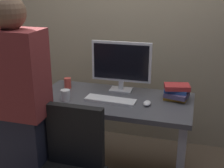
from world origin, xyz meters
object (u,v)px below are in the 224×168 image
person_at_desk (20,116)px  book_stack (176,92)px  cup_near_keyboard (65,95)px  cup_by_monitor (68,83)px  monitor (121,64)px  keyboard (110,100)px  mouse (147,103)px  desk (114,124)px

person_at_desk → book_stack: bearing=39.2°
cup_near_keyboard → cup_by_monitor: cup_by_monitor is taller
monitor → cup_by_monitor: (-0.50, -0.06, -0.21)m
person_at_desk → keyboard: 0.78m
person_at_desk → mouse: person_at_desk is taller
book_stack → desk: bearing=-166.5°
person_at_desk → keyboard: bearing=53.3°
cup_by_monitor → desk: bearing=-16.0°
monitor → book_stack: (0.50, -0.08, -0.19)m
desk → keyboard: keyboard is taller
mouse → cup_by_monitor: size_ratio=1.03×
mouse → book_stack: (0.22, 0.18, 0.05)m
keyboard → desk: bearing=83.7°
monitor → person_at_desk: bearing=-118.7°
keyboard → cup_by_monitor: cup_by_monitor is taller
mouse → book_stack: size_ratio=0.43×
monitor → cup_by_monitor: monitor is taller
person_at_desk → keyboard: person_at_desk is taller
monitor → cup_near_keyboard: monitor is taller
mouse → cup_by_monitor: 0.81m
person_at_desk → book_stack: person_at_desk is taller
mouse → book_stack: book_stack is taller
desk → mouse: size_ratio=13.35×
cup_near_keyboard → book_stack: size_ratio=0.39×
desk → monitor: (0.01, 0.20, 0.50)m
cup_by_monitor → person_at_desk: bearing=-89.0°
cup_by_monitor → monitor: bearing=7.3°
desk → person_at_desk: size_ratio=0.81×
person_at_desk → cup_near_keyboard: bearing=80.5°
mouse → cup_near_keyboard: 0.69m
keyboard → book_stack: (0.53, 0.18, 0.06)m
keyboard → person_at_desk: bearing=-123.4°
desk → person_at_desk: bearing=-124.7°
mouse → cup_by_monitor: bearing=165.8°
keyboard → monitor: bearing=88.5°
monitor → keyboard: bearing=-94.8°
cup_by_monitor → book_stack: book_stack is taller
desk → mouse: 0.40m
desk → keyboard: bearing=-99.6°
person_at_desk → cup_near_keyboard: 0.55m
cup_near_keyboard → mouse: bearing=6.9°
person_at_desk → book_stack: (0.99, 0.81, -0.02)m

